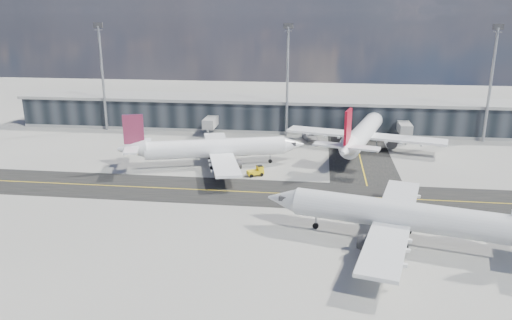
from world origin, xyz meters
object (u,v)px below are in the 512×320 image
object	(u,v)px
airliner_redtail	(363,133)
airliner_near	(405,216)
baggage_tug	(257,171)
airliner_af	(213,148)
service_van	(310,137)

from	to	relation	value
airliner_redtail	airliner_near	size ratio (longest dim) A/B	1.07
airliner_redtail	baggage_tug	world-z (taller)	airliner_redtail
airliner_af	airliner_near	distance (m)	47.56
service_van	baggage_tug	bearing A→B (deg)	-129.08
airliner_redtail	airliner_near	xyz separation A→B (m)	(2.20, -48.84, -0.31)
baggage_tug	airliner_redtail	bearing A→B (deg)	107.37
airliner_af	airliner_near	size ratio (longest dim) A/B	0.95
airliner_af	baggage_tug	bearing A→B (deg)	44.82
airliner_redtail	airliner_near	world-z (taller)	airliner_redtail
service_van	airliner_near	bearing A→B (deg)	-96.75
airliner_af	baggage_tug	distance (m)	11.82
service_van	airliner_redtail	bearing A→B (deg)	-56.01
airliner_af	airliner_near	xyz separation A→B (m)	(34.74, -32.48, 0.16)
airliner_redtail	service_van	distance (m)	15.67
airliner_near	service_van	xyz separation A→B (m)	(-14.73, 57.59, -3.17)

